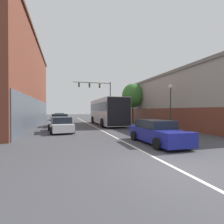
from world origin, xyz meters
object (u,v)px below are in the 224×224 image
(parked_car_left_near, at_px, (61,125))
(parked_car_left_far, at_px, (60,117))
(street_lamp, at_px, (171,100))
(street_tree_near, at_px, (133,96))
(hatchback_foreground, at_px, (157,132))
(bus, at_px, (107,111))
(traffic_signal_gantry, at_px, (99,92))
(parked_car_left_mid, at_px, (59,121))

(parked_car_left_near, relative_size, parked_car_left_far, 1.00)
(parked_car_left_near, height_order, street_lamp, street_lamp)
(parked_car_left_near, relative_size, street_tree_near, 0.82)
(hatchback_foreground, height_order, street_lamp, street_lamp)
(bus, xyz_separation_m, street_tree_near, (4.41, 1.75, 2.21))
(bus, bearing_deg, hatchback_foreground, 178.73)
(street_lamp, bearing_deg, traffic_signal_gantry, 98.17)
(hatchback_foreground, distance_m, parked_car_left_far, 27.88)
(parked_car_left_near, xyz_separation_m, parked_car_left_far, (-0.37, 20.27, 0.01))
(street_lamp, height_order, street_tree_near, street_tree_near)
(hatchback_foreground, relative_size, street_tree_near, 0.77)
(parked_car_left_near, relative_size, parked_car_left_mid, 1.12)
(parked_car_left_mid, height_order, parked_car_left_far, parked_car_left_mid)
(traffic_signal_gantry, bearing_deg, street_lamp, -81.83)
(parked_car_left_mid, xyz_separation_m, street_tree_near, (10.33, 2.44, 3.37))
(parked_car_left_far, height_order, street_tree_near, street_tree_near)
(traffic_signal_gantry, xyz_separation_m, street_lamp, (2.73, -18.98, -2.58))
(street_tree_near, bearing_deg, parked_car_left_near, -141.69)
(traffic_signal_gantry, bearing_deg, parked_car_left_mid, -122.07)
(bus, relative_size, street_tree_near, 1.87)
(hatchback_foreground, bearing_deg, parked_car_left_far, 11.80)
(parked_car_left_far, bearing_deg, parked_car_left_near, -176.63)
(parked_car_left_mid, bearing_deg, traffic_signal_gantry, -36.37)
(traffic_signal_gantry, relative_size, street_tree_near, 1.28)
(parked_car_left_mid, xyz_separation_m, parked_car_left_far, (-0.18, 14.70, -0.05))
(bus, distance_m, parked_car_left_mid, 6.08)
(traffic_signal_gantry, bearing_deg, hatchback_foreground, -93.89)
(parked_car_left_near, xyz_separation_m, traffic_signal_gantry, (6.97, 17.00, 4.83))
(hatchback_foreground, height_order, parked_car_left_near, hatchback_foreground)
(traffic_signal_gantry, bearing_deg, bus, -96.57)
(bus, distance_m, hatchback_foreground, 13.34)
(parked_car_left_mid, height_order, street_lamp, street_lamp)
(parked_car_left_near, height_order, parked_car_left_mid, parked_car_left_mid)
(parked_car_left_far, distance_m, street_tree_near, 16.51)
(parked_car_left_near, distance_m, street_tree_near, 13.38)
(parked_car_left_far, bearing_deg, bus, -154.13)
(traffic_signal_gantry, distance_m, street_lamp, 19.35)
(bus, xyz_separation_m, parked_car_left_near, (-5.73, -6.27, -1.23))
(parked_car_left_far, relative_size, street_tree_near, 0.81)
(parked_car_left_near, distance_m, traffic_signal_gantry, 18.99)
(parked_car_left_mid, bearing_deg, parked_car_left_far, -3.59)
(parked_car_left_far, xyz_separation_m, street_tree_near, (10.52, -12.26, 3.42))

